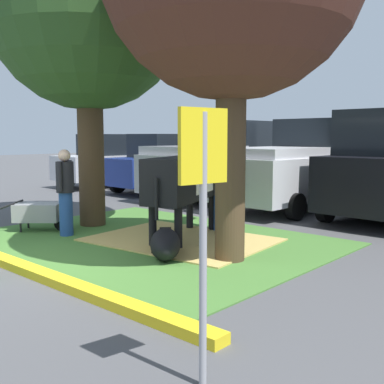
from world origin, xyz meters
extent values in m
plane|color=#4C4C4F|center=(0.00, 0.00, 0.00)|extent=(80.00, 80.00, 0.00)
cube|color=#477A33|center=(0.07, 2.44, 0.01)|extent=(6.48, 4.95, 0.02)
cube|color=yellow|center=(0.07, -0.19, 0.06)|extent=(7.68, 0.24, 0.12)
cube|color=tan|center=(0.57, 2.78, 0.03)|extent=(3.43, 2.71, 0.04)
cylinder|color=#4C3823|center=(-1.94, 2.62, 1.56)|extent=(0.56, 0.56, 3.11)
sphere|color=#2D5123|center=(-1.94, 2.62, 4.56)|extent=(4.13, 4.13, 4.13)
cylinder|color=#4C3823|center=(2.08, 2.30, 1.53)|extent=(0.47, 0.47, 3.07)
cube|color=black|center=(0.47, 2.98, 1.17)|extent=(1.45, 2.40, 0.80)
cube|color=white|center=(0.42, 3.12, 1.17)|extent=(0.99, 1.09, 0.56)
cylinder|color=black|center=(0.01, 4.23, 1.27)|extent=(0.52, 0.71, 0.58)
cube|color=black|center=(-0.10, 4.53, 1.45)|extent=(0.40, 0.50, 0.32)
cube|color=white|center=(-0.17, 4.72, 1.41)|extent=(0.23, 0.18, 0.20)
cylinder|color=black|center=(-0.05, 3.70, 0.38)|extent=(0.14, 0.14, 0.77)
cylinder|color=black|center=(0.41, 3.87, 0.38)|extent=(0.14, 0.14, 0.77)
cylinder|color=black|center=(0.54, 2.09, 0.38)|extent=(0.14, 0.14, 0.77)
cylinder|color=black|center=(1.00, 2.26, 0.38)|extent=(0.14, 0.14, 0.77)
cylinder|color=black|center=(0.89, 1.85, 0.92)|extent=(0.06, 0.06, 0.70)
ellipsoid|color=black|center=(1.24, 1.70, 0.24)|extent=(1.12, 1.12, 0.48)
cube|color=black|center=(0.82, 2.13, 0.26)|extent=(0.34, 0.34, 0.22)
cube|color=silver|center=(0.73, 2.21, 0.26)|extent=(0.11, 0.11, 0.16)
cylinder|color=black|center=(0.87, 1.82, 0.06)|extent=(0.32, 0.32, 0.10)
cylinder|color=#23478C|center=(-1.40, 1.60, 0.43)|extent=(0.26, 0.26, 0.87)
cylinder|color=black|center=(-1.40, 1.60, 1.16)|extent=(0.34, 0.34, 0.60)
sphere|color=beige|center=(-1.40, 1.60, 1.58)|extent=(0.23, 0.23, 0.23)
cylinder|color=black|center=(-1.52, 1.79, 1.19)|extent=(0.09, 0.09, 0.57)
cylinder|color=black|center=(-1.28, 1.42, 1.19)|extent=(0.09, 0.09, 0.57)
cylinder|color=#23478C|center=(0.59, 3.92, 0.39)|extent=(0.26, 0.26, 0.77)
cylinder|color=slate|center=(0.59, 3.92, 1.04)|extent=(0.34, 0.34, 0.53)
sphere|color=tan|center=(0.59, 3.92, 1.41)|extent=(0.21, 0.21, 0.21)
cylinder|color=slate|center=(0.80, 3.85, 1.07)|extent=(0.09, 0.09, 0.51)
cylinder|color=slate|center=(0.38, 3.98, 1.07)|extent=(0.09, 0.09, 0.51)
cube|color=gray|center=(-2.26, 1.51, 0.40)|extent=(1.07, 1.05, 0.36)
cylinder|color=black|center=(-1.89, 1.84, 0.18)|extent=(0.34, 0.31, 0.36)
cylinder|color=black|center=(-2.63, 1.47, 0.12)|extent=(0.04, 0.04, 0.24)
cylinder|color=black|center=(-2.34, 1.14, 0.12)|extent=(0.04, 0.04, 0.24)
cylinder|color=black|center=(-2.89, 1.24, 0.52)|extent=(0.42, 0.38, 0.23)
cylinder|color=black|center=(-2.60, 0.91, 0.52)|extent=(0.42, 0.38, 0.23)
cylinder|color=#99999E|center=(4.19, -0.80, 1.06)|extent=(0.06, 0.06, 2.13)
cube|color=yellow|center=(4.19, -0.80, 1.88)|extent=(0.12, 0.44, 0.56)
cube|color=silver|center=(-8.17, 8.09, 0.77)|extent=(1.96, 4.46, 0.90)
cube|color=black|center=(-8.17, 8.09, 1.62)|extent=(1.66, 2.26, 0.80)
cylinder|color=black|center=(-9.02, 9.55, 0.32)|extent=(0.24, 0.65, 0.64)
cylinder|color=black|center=(-7.22, 9.49, 0.32)|extent=(0.24, 0.65, 0.64)
cylinder|color=black|center=(-9.12, 6.69, 0.32)|extent=(0.24, 0.65, 0.64)
cylinder|color=black|center=(-7.32, 6.63, 0.32)|extent=(0.24, 0.65, 0.64)
cube|color=navy|center=(-5.30, 8.19, 0.77)|extent=(1.96, 4.46, 0.90)
cube|color=black|center=(-5.30, 8.19, 1.62)|extent=(1.66, 2.26, 0.80)
cylinder|color=black|center=(-6.14, 9.65, 0.32)|extent=(0.24, 0.65, 0.64)
cylinder|color=black|center=(-4.35, 9.59, 0.32)|extent=(0.24, 0.65, 0.64)
cylinder|color=black|center=(-6.25, 6.79, 0.32)|extent=(0.24, 0.65, 0.64)
cylinder|color=black|center=(-4.45, 6.73, 0.32)|extent=(0.24, 0.65, 0.64)
cube|color=#B7B7BC|center=(-2.69, 8.08, 0.87)|extent=(2.19, 5.47, 1.10)
cube|color=black|center=(-2.65, 9.03, 1.92)|extent=(1.90, 1.87, 1.00)
cube|color=#B7B7BC|center=(-2.73, 6.87, 1.54)|extent=(2.00, 2.77, 0.24)
cylinder|color=black|center=(-3.62, 9.87, 0.32)|extent=(0.24, 0.65, 0.64)
cylinder|color=black|center=(-1.62, 9.80, 0.32)|extent=(0.24, 0.65, 0.64)
cylinder|color=black|center=(-3.75, 6.36, 0.32)|extent=(0.24, 0.65, 0.64)
cylinder|color=black|center=(-1.75, 6.29, 0.32)|extent=(0.24, 0.65, 0.64)
cube|color=silver|center=(0.09, 7.97, 0.87)|extent=(2.19, 5.47, 1.10)
cube|color=black|center=(0.12, 8.91, 1.92)|extent=(1.90, 1.87, 1.00)
cube|color=silver|center=(0.04, 6.75, 1.54)|extent=(2.00, 2.77, 0.24)
cylinder|color=black|center=(-0.85, 9.76, 0.32)|extent=(0.24, 0.65, 0.64)
cylinder|color=black|center=(1.15, 9.68, 0.32)|extent=(0.24, 0.65, 0.64)
cylinder|color=black|center=(-0.97, 6.25, 0.32)|extent=(0.24, 0.65, 0.64)
cylinder|color=black|center=(1.02, 6.18, 0.32)|extent=(0.24, 0.65, 0.64)
cylinder|color=black|center=(1.77, 9.42, 0.32)|extent=(0.24, 0.65, 0.64)
cylinder|color=black|center=(1.66, 6.43, 0.32)|extent=(0.24, 0.65, 0.64)
camera|label=1|loc=(6.46, -3.44, 1.95)|focal=43.91mm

